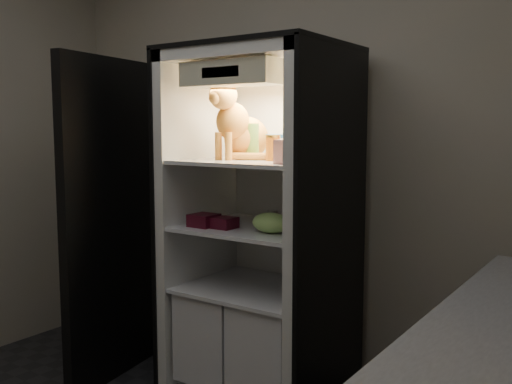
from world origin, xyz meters
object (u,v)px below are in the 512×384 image
cream_carton (283,152)px  soda_can_b (296,217)px  grape_bag (271,223)px  berry_box_right (224,223)px  parmesan_shaker (252,141)px  berry_box_left (204,220)px  tabby_cat (239,128)px  salsa_jar (273,148)px  pepper_jar (319,138)px  refrigerator (263,251)px  condiment_jar (272,218)px  mayo_tub (275,147)px  soda_can_c (290,219)px  soda_can_a (292,216)px

cream_carton → soda_can_b: bearing=102.7°
grape_bag → berry_box_right: 0.27m
parmesan_shaker → berry_box_left: (-0.17, -0.20, -0.41)m
cream_carton → tabby_cat: bearing=152.8°
salsa_jar → cream_carton: salsa_jar is taller
pepper_jar → soda_can_b: bearing=-122.0°
refrigerator → berry_box_right: 0.29m
parmesan_shaker → condiment_jar: parmesan_shaker is taller
parmesan_shaker → pepper_jar: (0.35, 0.09, 0.02)m
grape_bag → soda_can_b: bearing=64.1°
tabby_cat → parmesan_shaker: bearing=11.0°
mayo_tub → soda_can_c: size_ratio=1.04×
tabby_cat → mayo_tub: tabby_cat is taller
salsa_jar → berry_box_right: 0.46m
soda_can_b → berry_box_right: 0.37m
mayo_tub → grape_bag: (0.12, -0.22, -0.37)m
berry_box_right → cream_carton: bearing=-5.9°
refrigerator → mayo_tub: refrigerator is taller
refrigerator → berry_box_left: bearing=-133.6°
pepper_jar → grape_bag: size_ratio=1.12×
cream_carton → mayo_tub: bearing=128.9°
tabby_cat → condiment_jar: 0.51m
salsa_jar → soda_can_a: (0.07, 0.08, -0.36)m
mayo_tub → soda_can_b: (0.19, -0.09, -0.35)m
salsa_jar → soda_can_b: size_ratio=0.95×
berry_box_left → mayo_tub: bearing=44.6°
soda_can_b → berry_box_right: (-0.33, -0.16, -0.04)m
soda_can_c → berry_box_right: soda_can_c is taller
soda_can_c → grape_bag: soda_can_c is taller
parmesan_shaker → mayo_tub: 0.12m
refrigerator → pepper_jar: refrigerator is taller
cream_carton → berry_box_left: (-0.50, 0.02, -0.37)m
parmesan_shaker → mayo_tub: parmesan_shaker is taller
condiment_jar → soda_can_a: bearing=7.7°
condiment_jar → grape_bag: grape_bag is taller
berry_box_left → tabby_cat: bearing=63.2°
condiment_jar → berry_box_left: bearing=-142.1°
refrigerator → tabby_cat: refrigerator is taller
parmesan_shaker → grape_bag: 0.48m
pepper_jar → berry_box_left: bearing=-151.5°
soda_can_a → soda_can_b: 0.09m
refrigerator → grape_bag: 0.32m
mayo_tub → berry_box_right: bearing=-121.0°
parmesan_shaker → cream_carton: (0.33, -0.22, -0.04)m
mayo_tub → cream_carton: size_ratio=1.18×
soda_can_b → grape_bag: size_ratio=0.68×
soda_can_a → soda_can_c: (0.06, -0.11, 0.00)m
soda_can_c → grape_bag: bearing=-128.9°
grape_bag → berry_box_left: bearing=-173.3°
refrigerator → mayo_tub: size_ratio=14.15×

